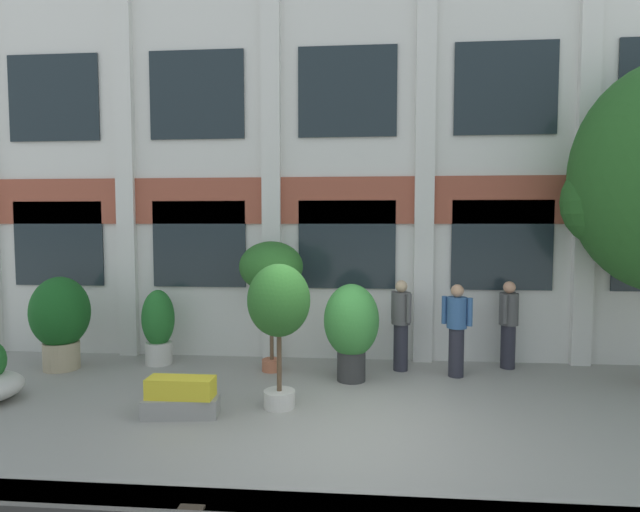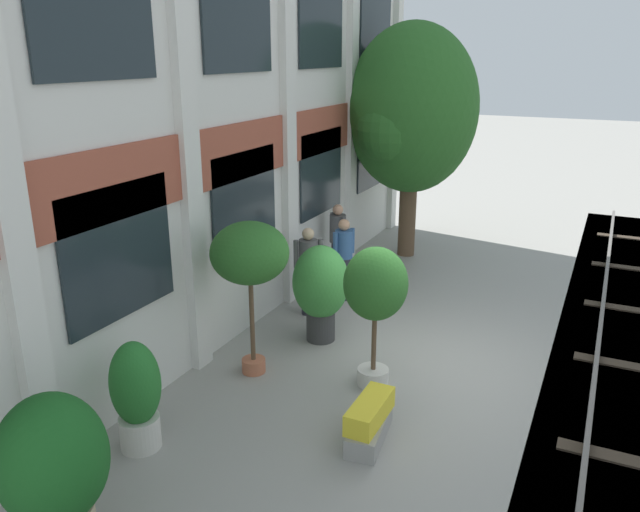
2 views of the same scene
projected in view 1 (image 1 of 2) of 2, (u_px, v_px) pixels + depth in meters
ground_plane at (339, 422)px, 6.69m from camera, size 80.00×80.00×0.00m
apartment_facade at (347, 162)px, 9.77m from camera, size 14.97×0.64×7.76m
potted_plant_fluted_column at (158, 325)px, 9.40m from camera, size 0.60×0.60×1.41m
potted_plant_square_trough at (181, 398)px, 6.87m from camera, size 1.06×0.50×0.55m
potted_plant_terracotta_small at (279, 306)px, 7.12m from camera, size 0.90×0.90×2.09m
potted_plant_low_pan at (271, 269)px, 8.88m from camera, size 1.13×1.13×2.34m
potted_plant_glazed_jar at (351, 325)px, 8.39m from camera, size 0.93×0.93×1.65m
potted_plant_stone_basin at (60, 318)px, 9.05m from camera, size 1.03×1.03×1.70m
resident_by_doorway at (508, 322)px, 9.12m from camera, size 0.34×0.45×1.61m
resident_watching_tracks at (401, 322)px, 8.98m from camera, size 0.34×0.46×1.64m
resident_near_plants at (457, 327)px, 8.62m from camera, size 0.49×0.34×1.61m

